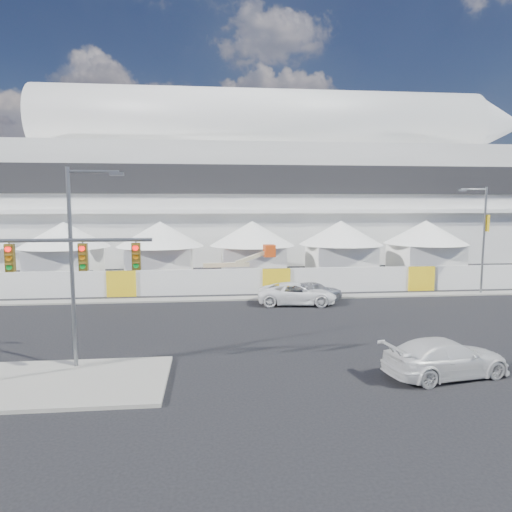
{
  "coord_description": "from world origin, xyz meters",
  "views": [
    {
      "loc": [
        0.74,
        -20.94,
        7.06
      ],
      "look_at": [
        3.93,
        10.0,
        3.52
      ],
      "focal_mm": 32.0,
      "sensor_mm": 36.0,
      "label": 1
    }
  ],
  "objects": [
    {
      "name": "ground",
      "position": [
        0.0,
        0.0,
        0.0
      ],
      "size": [
        160.0,
        160.0,
        0.0
      ],
      "primitive_type": "plane",
      "color": "black",
      "rests_on": "ground"
    },
    {
      "name": "hoarding_fence",
      "position": [
        6.0,
        14.5,
        1.0
      ],
      "size": [
        70.0,
        0.25,
        2.0
      ],
      "primitive_type": "cube",
      "color": "white",
      "rests_on": "ground"
    },
    {
      "name": "pickup_near",
      "position": [
        10.38,
        -3.68,
        0.77
      ],
      "size": [
        3.12,
        5.64,
        1.55
      ],
      "primitive_type": "imported",
      "rotation": [
        0.0,
        0.0,
        1.76
      ],
      "color": "silver",
      "rests_on": "ground"
    },
    {
      "name": "tent_row",
      "position": [
        0.5,
        24.0,
        3.15
      ],
      "size": [
        53.4,
        8.4,
        5.4
      ],
      "color": "white",
      "rests_on": "ground"
    },
    {
      "name": "stadium",
      "position": [
        8.71,
        41.5,
        9.45
      ],
      "size": [
        80.0,
        24.8,
        21.98
      ],
      "color": "silver",
      "rests_on": "ground"
    },
    {
      "name": "lot_car_c",
      "position": [
        -7.84,
        18.87,
        0.66
      ],
      "size": [
        3.07,
        4.87,
        1.31
      ],
      "primitive_type": "imported",
      "rotation": [
        0.0,
        0.0,
        1.28
      ],
      "color": "silver",
      "rests_on": "ground"
    },
    {
      "name": "boom_lift",
      "position": [
        1.61,
        16.65,
        0.98
      ],
      "size": [
        7.26,
        1.91,
        3.66
      ],
      "rotation": [
        0.0,
        0.0,
        0.08
      ],
      "color": "#D24513",
      "rests_on": "ground"
    },
    {
      "name": "median_island",
      "position": [
        -6.0,
        -3.0,
        0.07
      ],
      "size": [
        10.0,
        5.0,
        0.15
      ],
      "primitive_type": "cube",
      "color": "gray",
      "rests_on": "ground"
    },
    {
      "name": "streetlight_median",
      "position": [
        -4.8,
        -1.31,
        4.99
      ],
      "size": [
        2.33,
        0.23,
        8.44
      ],
      "color": "slate",
      "rests_on": "median_island"
    },
    {
      "name": "streetlight_curb",
      "position": [
        21.86,
        12.5,
        4.87
      ],
      "size": [
        2.49,
        0.56,
        8.39
      ],
      "color": "slate",
      "rests_on": "ground"
    },
    {
      "name": "far_curb",
      "position": [
        20.0,
        12.5,
        0.06
      ],
      "size": [
        80.0,
        1.2,
        0.12
      ],
      "primitive_type": "cube",
      "color": "gray",
      "rests_on": "ground"
    },
    {
      "name": "sedan_silver",
      "position": [
        8.23,
        11.12,
        0.76
      ],
      "size": [
        3.44,
        4.79,
        1.52
      ],
      "primitive_type": "imported",
      "rotation": [
        0.0,
        0.0,
        1.99
      ],
      "color": "#B7B8BC",
      "rests_on": "ground"
    },
    {
      "name": "pickup_curb",
      "position": [
        6.87,
        10.35,
        0.77
      ],
      "size": [
        3.15,
        5.79,
        1.54
      ],
      "primitive_type": "imported",
      "rotation": [
        0.0,
        0.0,
        1.46
      ],
      "color": "white",
      "rests_on": "ground"
    }
  ]
}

